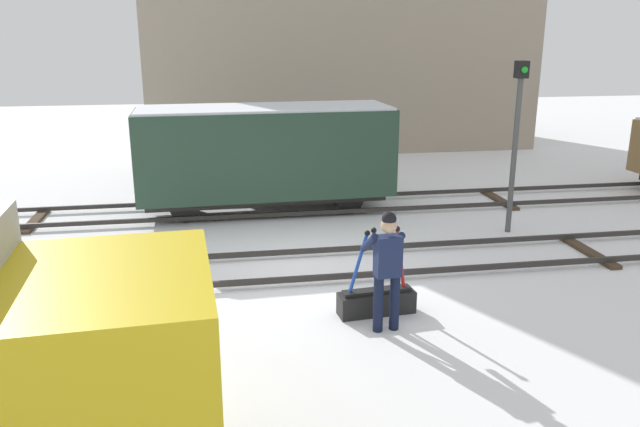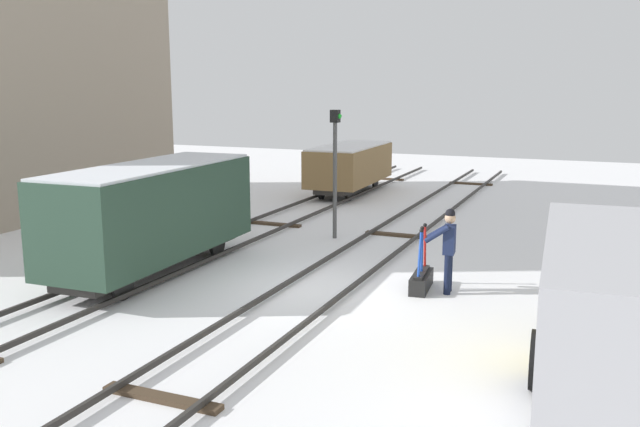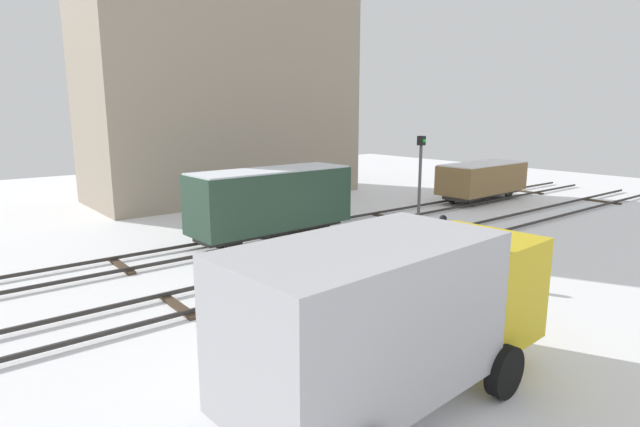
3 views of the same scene
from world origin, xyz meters
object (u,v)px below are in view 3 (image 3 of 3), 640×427
(switch_lever_frame, at_px, (424,266))
(rail_worker, at_px, (441,242))
(delivery_truck, at_px, (397,309))
(freight_car_near_switch, at_px, (482,179))
(freight_car_mid_siding, at_px, (271,200))
(signal_post, at_px, (420,174))

(switch_lever_frame, height_order, rail_worker, rail_worker)
(rail_worker, xyz_separation_m, delivery_truck, (-5.64, -3.52, 0.54))
(rail_worker, bearing_deg, freight_car_near_switch, 23.90)
(switch_lever_frame, bearing_deg, freight_car_mid_siding, 95.69)
(delivery_truck, height_order, signal_post, signal_post)
(signal_post, distance_m, freight_car_mid_siding, 5.89)
(delivery_truck, xyz_separation_m, signal_post, (9.66, 7.77, 0.70))
(switch_lever_frame, distance_m, freight_car_mid_siding, 6.47)
(freight_car_mid_siding, bearing_deg, rail_worker, -81.77)
(rail_worker, distance_m, signal_post, 5.98)
(delivery_truck, bearing_deg, signal_post, 35.42)
(freight_car_near_switch, bearing_deg, freight_car_mid_siding, 178.26)
(delivery_truck, height_order, freight_car_near_switch, delivery_truck)
(rail_worker, xyz_separation_m, freight_car_near_switch, (12.08, 6.80, 0.12))
(rail_worker, relative_size, signal_post, 0.49)
(rail_worker, bearing_deg, freight_car_mid_siding, 94.71)
(freight_car_mid_siding, bearing_deg, freight_car_near_switch, -1.95)
(signal_post, bearing_deg, freight_car_near_switch, 17.58)
(delivery_truck, bearing_deg, rail_worker, 28.62)
(rail_worker, relative_size, freight_car_near_switch, 0.34)
(delivery_truck, relative_size, freight_car_near_switch, 1.12)
(delivery_truck, xyz_separation_m, freight_car_near_switch, (17.72, 10.32, -0.42))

